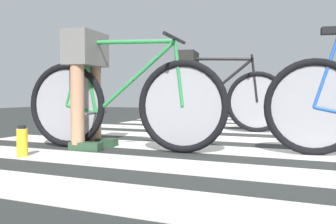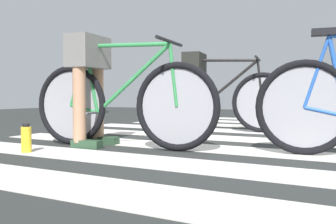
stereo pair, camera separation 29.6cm
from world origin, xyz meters
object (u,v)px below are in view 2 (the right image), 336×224
at_px(cyclist_3_of_3, 195,81).
at_px(water_bottle, 26,139).
at_px(bicycle_1_of_3, 120,103).
at_px(cyclist_1_of_3, 89,75).
at_px(bicycle_3_of_3, 219,100).

xyz_separation_m(cyclist_3_of_3, water_bottle, (-0.44, -2.24, -0.52)).
bearing_deg(cyclist_3_of_3, water_bottle, -110.53).
relative_size(bicycle_1_of_3, cyclist_3_of_3, 1.79).
relative_size(bicycle_1_of_3, cyclist_1_of_3, 1.80).
bearing_deg(bicycle_1_of_3, cyclist_1_of_3, 180.00).
bearing_deg(bicycle_1_of_3, cyclist_3_of_3, 85.90).
bearing_deg(cyclist_3_of_3, bicycle_1_of_3, -97.86).
bearing_deg(bicycle_1_of_3, bicycle_3_of_3, 75.72).
bearing_deg(water_bottle, cyclist_1_of_3, 71.86).
distance_m(bicycle_1_of_3, cyclist_3_of_3, 1.69).
relative_size(cyclist_3_of_3, water_bottle, 4.24).
bearing_deg(bicycle_3_of_3, cyclist_1_of_3, -117.44).
height_order(bicycle_3_of_3, cyclist_3_of_3, cyclist_3_of_3).
height_order(cyclist_3_of_3, water_bottle, cyclist_3_of_3).
height_order(bicycle_3_of_3, water_bottle, bicycle_3_of_3).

